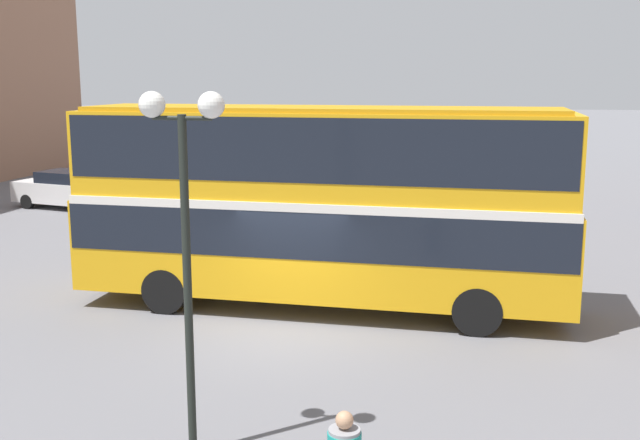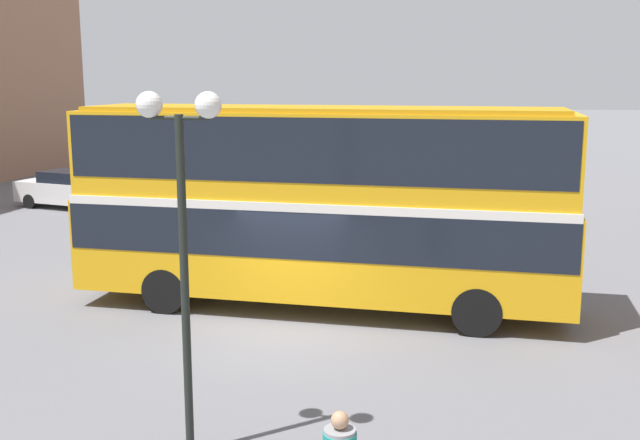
# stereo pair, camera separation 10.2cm
# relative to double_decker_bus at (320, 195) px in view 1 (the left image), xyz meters

# --- Properties ---
(ground_plane) EXTENTS (240.00, 240.00, 0.00)m
(ground_plane) POSITION_rel_double_decker_bus_xyz_m (-0.35, -2.00, -2.72)
(ground_plane) COLOR slate
(double_decker_bus) EXTENTS (11.44, 2.62, 4.74)m
(double_decker_bus) POSITION_rel_double_decker_bus_xyz_m (0.00, 0.00, 0.00)
(double_decker_bus) COLOR gold
(double_decker_bus) RESTS_ON ground_plane
(parked_car_kerb_far) EXTENTS (4.37, 2.11, 1.61)m
(parked_car_kerb_far) POSITION_rel_double_decker_bus_xyz_m (1.03, 9.01, -1.91)
(parked_car_kerb_far) COLOR slate
(parked_car_kerb_far) RESTS_ON ground_plane
(parked_car_side_street) EXTENTS (4.65, 2.63, 1.56)m
(parked_car_side_street) POSITION_rel_double_decker_bus_xyz_m (-13.29, 11.34, -1.92)
(parked_car_side_street) COLOR silver
(parked_car_side_street) RESTS_ON ground_plane
(street_lamp_twin_globe) EXTENTS (1.20, 0.36, 5.21)m
(street_lamp_twin_globe) POSITION_rel_double_decker_bus_xyz_m (-0.33, -7.23, 1.23)
(street_lamp_twin_globe) COLOR black
(street_lamp_twin_globe) RESTS_ON ground_plane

